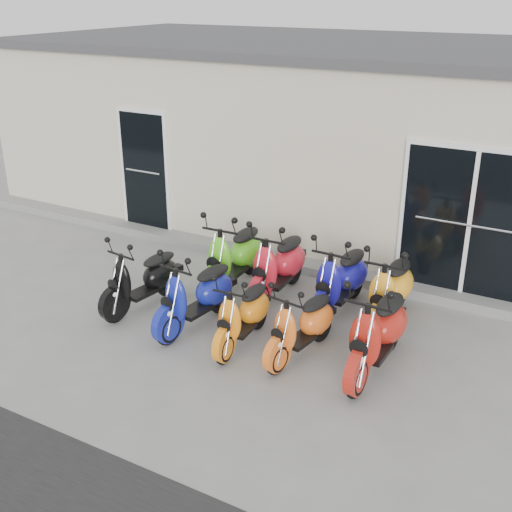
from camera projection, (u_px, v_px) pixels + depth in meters
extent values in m
plane|color=gray|center=(235.00, 320.00, 8.98)|extent=(80.00, 80.00, 0.00)
cube|color=beige|center=(371.00, 136.00, 12.53)|extent=(14.00, 6.00, 3.20)
cube|color=#3F3F42|center=(377.00, 46.00, 11.88)|extent=(14.20, 6.20, 0.16)
cube|color=gray|center=(298.00, 264.00, 10.57)|extent=(14.00, 0.40, 0.15)
cube|color=black|center=(145.00, 168.00, 11.67)|extent=(1.07, 0.08, 2.22)
cube|color=black|center=(470.00, 220.00, 9.06)|extent=(2.02, 0.08, 2.22)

